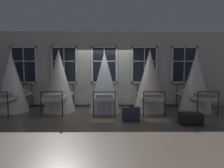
% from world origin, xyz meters
% --- Properties ---
extents(ground, '(20.98, 20.98, 0.00)m').
position_xyz_m(ground, '(0.00, 0.00, 0.00)').
color(ground, brown).
extents(back_wall_with_windows, '(11.49, 0.10, 3.32)m').
position_xyz_m(back_wall_with_windows, '(0.00, 1.23, 1.66)').
color(back_wall_with_windows, '#B2B7AD').
rests_on(back_wall_with_windows, ground).
extents(window_bank, '(8.26, 0.10, 2.59)m').
position_xyz_m(window_bank, '(0.00, 1.11, 1.08)').
color(window_bank, black).
rests_on(window_bank, ground).
extents(cot_first, '(1.25, 1.96, 2.34)m').
position_xyz_m(cot_first, '(-3.56, 0.03, 1.14)').
color(cot_first, black).
rests_on(cot_first, ground).
extents(cot_second, '(1.25, 1.95, 2.44)m').
position_xyz_m(cot_second, '(-1.73, 0.07, 1.18)').
color(cot_second, black).
rests_on(cot_second, ground).
extents(cot_third, '(1.25, 1.96, 2.32)m').
position_xyz_m(cot_third, '(0.04, 0.01, 1.13)').
color(cot_third, black).
rests_on(cot_third, ground).
extents(cot_fourth, '(1.25, 1.97, 2.42)m').
position_xyz_m(cot_fourth, '(1.80, 0.06, 1.17)').
color(cot_fourth, black).
rests_on(cot_fourth, ground).
extents(cot_fifth, '(1.25, 1.97, 2.33)m').
position_xyz_m(cot_fifth, '(3.60, 0.05, 1.13)').
color(cot_fifth, black).
rests_on(cot_fifth, ground).
extents(rug_second, '(0.82, 0.59, 0.01)m').
position_xyz_m(rug_second, '(-1.78, -1.31, 0.01)').
color(rug_second, brown).
rests_on(rug_second, ground).
extents(rug_third, '(0.80, 0.56, 0.01)m').
position_xyz_m(rug_third, '(0.00, -1.31, 0.01)').
color(rug_third, '#8E7A5B').
rests_on(rug_third, ground).
extents(rug_fourth, '(0.83, 0.60, 0.01)m').
position_xyz_m(rug_fourth, '(1.78, -1.31, 0.01)').
color(rug_fourth, '#8E7A5B').
rests_on(rug_fourth, ground).
extents(suitcase_dark, '(0.57, 0.25, 0.47)m').
position_xyz_m(suitcase_dark, '(0.93, -1.34, 0.22)').
color(suitcase_dark, '#2D3342').
rests_on(suitcase_dark, ground).
extents(travel_trunk, '(0.66, 0.43, 0.35)m').
position_xyz_m(travel_trunk, '(2.67, -1.75, 0.17)').
color(travel_trunk, black).
rests_on(travel_trunk, ground).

